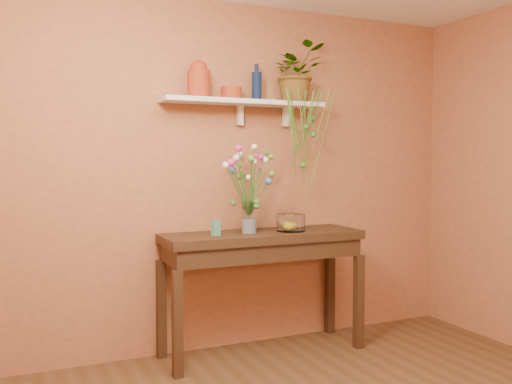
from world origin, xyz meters
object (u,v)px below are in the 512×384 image
Objects in this scene: glass_vase at (249,220)px; bouquet at (249,174)px; terracotta_jug at (199,80)px; glass_bowl at (291,223)px; spider_plant at (296,73)px; sideboard at (263,250)px; blue_bottle at (257,86)px.

bouquet is (-0.01, -0.01, 0.35)m from glass_vase.
terracotta_jug reaches higher than glass_bowl.
spider_plant is 2.02× the size of glass_vase.
bouquet is (0.34, -0.14, -0.69)m from terracotta_jug.
bouquet is (-0.12, -0.01, 0.58)m from sideboard.
sideboard is 3.27× the size of spider_plant.
terracotta_jug reaches higher than bouquet.
sideboard is at bearing -14.75° from terracotta_jug.
glass_vase is (-0.14, -0.16, -1.02)m from blue_bottle.
sideboard is 0.30m from glass_bowl.
blue_bottle is 0.60× the size of spider_plant.
terracotta_jug reaches higher than glass_vase.
spider_plant reaches higher than glass_bowl.
spider_plant reaches higher than glass_vase.
sideboard is at bearing -97.78° from blue_bottle.
glass_vase is at bearing -130.00° from blue_bottle.
glass_bowl is at bearing -11.19° from sideboard.
glass_vase is at bearing 60.08° from bouquet.
glass_vase is (-0.49, -0.17, -1.14)m from spider_plant.
blue_bottle is 0.71m from bouquet.
blue_bottle reaches higher than glass_bowl.
blue_bottle is (0.02, 0.16, 1.26)m from sideboard.
bouquet is at bearing -159.95° from spider_plant.
sideboard is at bearing 2.07° from glass_vase.
glass_bowl is (0.22, -0.04, 0.20)m from sideboard.
spider_plant is at bearing 53.94° from glass_bowl.
glass_bowl is (0.68, -0.17, -1.08)m from terracotta_jug.
terracotta_jug is at bearing 158.52° from bouquet.
glass_vase is at bearing -19.84° from terracotta_jug.
spider_plant is (0.37, 0.17, 1.38)m from sideboard.
spider_plant reaches higher than sideboard.
terracotta_jug is 0.49× the size of bouquet.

